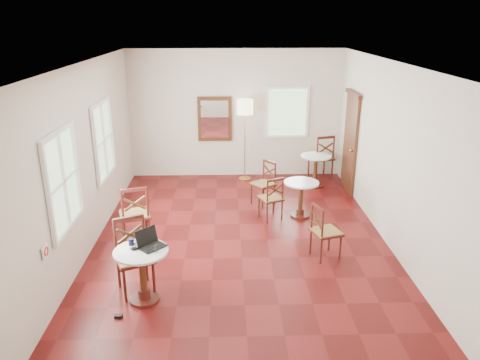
% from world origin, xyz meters
% --- Properties ---
extents(ground, '(7.00, 7.00, 0.00)m').
position_xyz_m(ground, '(0.00, 0.00, 0.00)').
color(ground, '#590F0F').
rests_on(ground, ground).
extents(room_shell, '(5.02, 7.02, 3.01)m').
position_xyz_m(room_shell, '(-0.06, 0.27, 1.89)').
color(room_shell, beige).
rests_on(room_shell, ground).
extents(cafe_table_near, '(0.72, 0.72, 0.76)m').
position_xyz_m(cafe_table_near, '(-1.37, -1.76, 0.47)').
color(cafe_table_near, '#4B1A12').
rests_on(cafe_table_near, ground).
extents(cafe_table_mid, '(0.67, 0.67, 0.70)m').
position_xyz_m(cafe_table_mid, '(1.19, 0.98, 0.44)').
color(cafe_table_mid, '#4B1A12').
rests_on(cafe_table_mid, ground).
extents(cafe_table_back, '(0.69, 0.69, 0.73)m').
position_xyz_m(cafe_table_back, '(1.78, 2.64, 0.45)').
color(cafe_table_back, '#4B1A12').
rests_on(cafe_table_back, ground).
extents(chair_near_a, '(0.61, 0.61, 1.06)m').
position_xyz_m(chair_near_a, '(-1.78, -0.05, 0.53)').
color(chair_near_a, '#4B1A12').
rests_on(chair_near_a, ground).
extents(chair_near_b, '(0.65, 0.65, 1.06)m').
position_xyz_m(chair_near_b, '(-1.53, -1.50, 0.53)').
color(chair_near_b, '#4B1A12').
rests_on(chair_near_b, ground).
extents(chair_mid_a, '(0.52, 0.52, 0.86)m').
position_xyz_m(chair_mid_a, '(0.61, 0.87, 0.43)').
color(chair_mid_a, '#4B1A12').
rests_on(chair_mid_a, ground).
extents(chair_mid_b, '(0.53, 0.53, 0.92)m').
position_xyz_m(chair_mid_b, '(1.32, -0.64, 0.46)').
color(chair_mid_b, '#4B1A12').
rests_on(chair_mid_b, ground).
extents(chair_back_a, '(0.62, 0.62, 1.09)m').
position_xyz_m(chair_back_a, '(2.01, 3.13, 0.54)').
color(chair_back_a, '#4B1A12').
rests_on(chair_back_a, ground).
extents(chair_back_b, '(0.58, 0.58, 0.90)m').
position_xyz_m(chair_back_b, '(0.53, 1.63, 0.45)').
color(chair_back_b, '#4B1A12').
rests_on(chair_back_b, ground).
extents(floor_lamp, '(0.37, 0.37, 1.90)m').
position_xyz_m(floor_lamp, '(0.20, 3.15, 1.61)').
color(floor_lamp, '#BF8C3F').
rests_on(floor_lamp, ground).
extents(laptop, '(0.43, 0.43, 0.24)m').
position_xyz_m(laptop, '(-1.27, -1.65, 0.82)').
color(laptop, black).
rests_on(laptop, cafe_table_near).
extents(mouse, '(0.11, 0.07, 0.04)m').
position_xyz_m(mouse, '(-1.46, -1.74, 0.78)').
color(mouse, black).
rests_on(mouse, cafe_table_near).
extents(navy_mug, '(0.12, 0.08, 0.09)m').
position_xyz_m(navy_mug, '(-1.52, -1.60, 0.81)').
color(navy_mug, black).
rests_on(navy_mug, cafe_table_near).
extents(water_glass, '(0.06, 0.06, 0.10)m').
position_xyz_m(water_glass, '(-1.16, -1.82, 0.82)').
color(water_glass, white).
rests_on(water_glass, cafe_table_near).
extents(power_adapter, '(0.10, 0.06, 0.04)m').
position_xyz_m(power_adapter, '(-1.65, -2.15, 0.02)').
color(power_adapter, black).
rests_on(power_adapter, ground).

